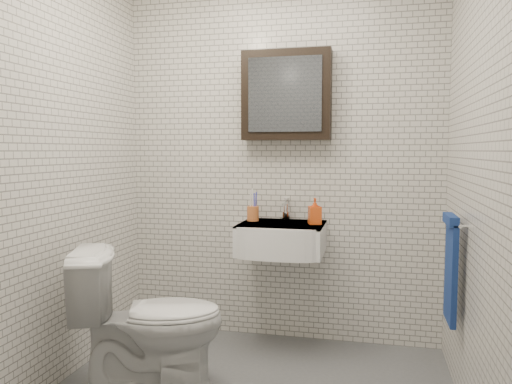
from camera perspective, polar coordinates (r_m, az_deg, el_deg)
room_shell at (r=2.52m, az=-1.23°, el=7.87°), size 2.22×2.02×2.51m
washbasin at (r=3.27m, az=2.85°, el=-5.33°), size 0.55×0.50×0.20m
faucet at (r=3.44m, az=3.44°, el=-2.11°), size 0.06×0.20×0.15m
mirror_cabinet at (r=3.43m, az=3.50°, el=10.96°), size 0.60×0.15×0.60m
towel_rail at (r=2.88m, az=21.41°, el=-7.69°), size 0.09×0.30×0.58m
toothbrush_cup at (r=3.41m, az=-0.35°, el=-2.38°), size 0.10×0.10×0.22m
soap_bottle at (r=3.27m, az=6.74°, el=-2.18°), size 0.10×0.10×0.17m
toilet at (r=2.88m, az=-12.02°, el=-14.15°), size 0.90×0.70×0.80m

